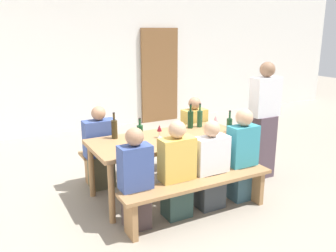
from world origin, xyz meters
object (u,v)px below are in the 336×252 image
object	(u,v)px
wine_glass_1	(229,124)
wine_bottle_4	(114,129)
wine_bottle_1	(140,135)
seated_guest_near_1	(177,173)
wine_bottle_3	(229,126)
wine_glass_0	(216,119)
wine_bottle_2	(200,118)
seated_guest_near_2	(211,168)
wine_glass_2	(159,129)
seated_guest_far_1	(194,135)
bench_far	(144,151)
seated_guest_near_0	(136,181)
tasting_table	(168,143)
wooden_door	(160,76)
wine_bottle_0	(190,119)
seated_guest_far_0	(100,150)
standing_host	(264,123)
seated_guest_near_3	(242,157)
bench_near	(199,189)

from	to	relation	value
wine_glass_1	wine_bottle_4	bearing A→B (deg)	162.75
wine_bottle_1	seated_guest_near_1	size ratio (longest dim) A/B	0.29
wine_bottle_1	wine_bottle_3	bearing A→B (deg)	-6.90
wine_bottle_3	wine_glass_0	size ratio (longest dim) A/B	1.70
wine_bottle_2	seated_guest_near_2	bearing A→B (deg)	-114.78
wine_bottle_1	wine_glass_2	bearing A→B (deg)	26.26
wine_bottle_1	seated_guest_far_1	distance (m)	1.43
bench_far	seated_guest_near_0	world-z (taller)	seated_guest_near_0
bench_far	wine_glass_2	bearing A→B (deg)	-98.11
wine_glass_0	wine_glass_1	world-z (taller)	wine_glass_0
wine_glass_0	wine_bottle_1	bearing A→B (deg)	-171.78
wine_bottle_4	tasting_table	bearing A→B (deg)	-25.35
wooden_door	wine_glass_0	xyz separation A→B (m)	(-0.89, -3.40, -0.17)
wine_bottle_4	wine_glass_1	distance (m)	1.50
wine_bottle_1	wine_glass_2	size ratio (longest dim) A/B	1.98
seated_guest_near_0	seated_guest_near_1	size ratio (longest dim) A/B	0.99
wine_glass_1	seated_guest_near_2	bearing A→B (deg)	-143.94
wine_bottle_1	seated_guest_far_1	world-z (taller)	seated_guest_far_1
wine_glass_1	tasting_table	bearing A→B (deg)	169.12
wine_bottle_0	wine_glass_0	size ratio (longest dim) A/B	1.81
wine_glass_2	seated_guest_far_0	bearing A→B (deg)	138.59
wine_bottle_0	standing_host	xyz separation A→B (m)	(0.96, -0.41, -0.08)
seated_guest_near_2	seated_guest_near_3	xyz separation A→B (m)	(0.47, -0.00, 0.06)
wine_bottle_0	wine_glass_1	xyz separation A→B (m)	(0.34, -0.41, -0.01)
wine_bottle_0	seated_guest_near_0	size ratio (longest dim) A/B	0.31
seated_guest_near_1	standing_host	world-z (taller)	standing_host
seated_guest_near_0	wine_bottle_1	bearing A→B (deg)	-29.71
wine_bottle_2	seated_guest_near_2	xyz separation A→B (m)	(-0.38, -0.82, -0.38)
bench_near	seated_guest_near_0	xyz separation A→B (m)	(-0.70, 0.15, 0.18)
standing_host	wine_bottle_0	bearing A→B (deg)	-22.96
wooden_door	wine_bottle_3	bearing A→B (deg)	-103.65
wine_glass_1	wine_bottle_0	bearing A→B (deg)	129.69
standing_host	wine_bottle_4	bearing A→B (deg)	-12.03
bench_near	wine_bottle_1	world-z (taller)	wine_bottle_1
bench_far	bench_near	bearing A→B (deg)	-90.00
seated_guest_near_2	wine_bottle_3	bearing A→B (deg)	-57.49
wine_bottle_3	seated_guest_near_1	xyz separation A→B (m)	(-0.95, -0.32, -0.34)
bench_near	seated_guest_near_2	xyz separation A→B (m)	(0.25, 0.15, 0.15)
tasting_table	seated_guest_near_0	size ratio (longest dim) A/B	1.75
tasting_table	wine_bottle_0	size ratio (longest dim) A/B	5.74
seated_guest_far_0	standing_host	size ratio (longest dim) A/B	0.68
seated_guest_near_1	wooden_door	bearing A→B (deg)	-24.68
seated_guest_near_1	seated_guest_near_2	distance (m)	0.45
wine_glass_2	seated_guest_near_3	bearing A→B (deg)	-37.64
seated_guest_near_1	seated_guest_far_0	distance (m)	1.27
seated_guest_near_0	wine_bottle_3	bearing A→B (deg)	-77.60
wine_bottle_4	wine_glass_1	xyz separation A→B (m)	(1.43, -0.44, -0.01)
bench_far	standing_host	distance (m)	1.75
wine_bottle_1	seated_guest_far_0	distance (m)	0.83
bench_far	seated_guest_far_1	xyz separation A→B (m)	(0.76, -0.15, 0.17)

